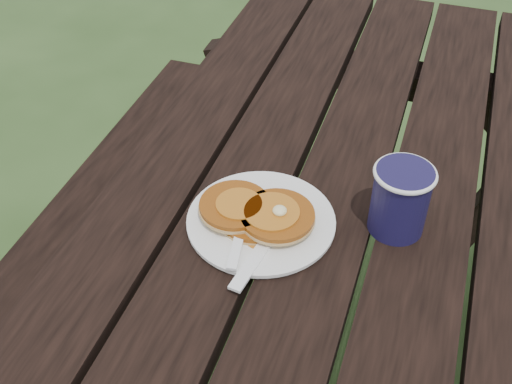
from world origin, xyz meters
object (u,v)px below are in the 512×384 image
(pancake_stack, at_px, (257,213))
(coffee_cup, at_px, (401,197))
(picnic_table, at_px, (306,380))
(plate, at_px, (261,222))

(pancake_stack, xyz_separation_m, coffee_cup, (0.21, 0.06, 0.04))
(picnic_table, height_order, plate, plate)
(coffee_cup, bearing_deg, plate, -163.29)
(plate, bearing_deg, picnic_table, -6.38)
(plate, bearing_deg, pancake_stack, -158.55)
(plate, bearing_deg, coffee_cup, 16.71)
(plate, distance_m, pancake_stack, 0.02)
(picnic_table, distance_m, plate, 0.40)
(pancake_stack, bearing_deg, plate, 21.45)
(picnic_table, distance_m, coffee_cup, 0.46)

